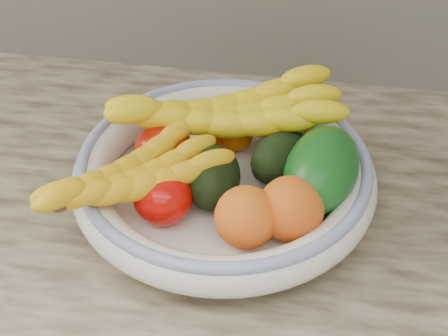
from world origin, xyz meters
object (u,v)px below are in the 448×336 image
Objects in this scene: banana_bunch_back at (225,119)px; banana_bunch_front at (131,182)px; fruit_bowl at (224,175)px; green_mango at (321,170)px.

banana_bunch_back is 1.26× the size of banana_bunch_front.
fruit_bowl is 1.50× the size of banana_bunch_front.
fruit_bowl is 1.19× the size of banana_bunch_back.
green_mango reaches higher than banana_bunch_front.
banana_bunch_back is at bearing 161.18° from green_mango.
fruit_bowl is 2.82× the size of green_mango.
banana_bunch_front is at bearing -145.92° from fruit_bowl.
green_mango is at bearing -46.14° from banana_bunch_back.
fruit_bowl is 0.08m from banana_bunch_back.
banana_bunch_front is (-0.22, -0.06, 0.01)m from green_mango.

